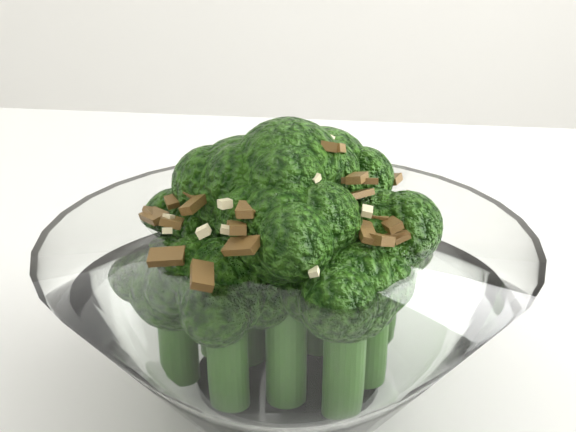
{
  "coord_description": "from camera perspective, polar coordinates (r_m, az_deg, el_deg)",
  "views": [
    {
      "loc": [
        0.04,
        -0.59,
        1.01
      ],
      "look_at": [
        0.03,
        -0.23,
        0.85
      ],
      "focal_mm": 50.0,
      "sensor_mm": 36.0,
      "label": 1
    }
  ],
  "objects": [
    {
      "name": "table",
      "position": [
        0.58,
        -1.71,
        -10.88
      ],
      "size": [
        1.27,
        0.91,
        0.75
      ],
      "color": "white",
      "rests_on": "ground"
    },
    {
      "name": "broccoli_dish",
      "position": [
        0.41,
        0.1,
        -5.44
      ],
      "size": [
        0.25,
        0.25,
        0.15
      ],
      "color": "white",
      "rests_on": "table"
    }
  ]
}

